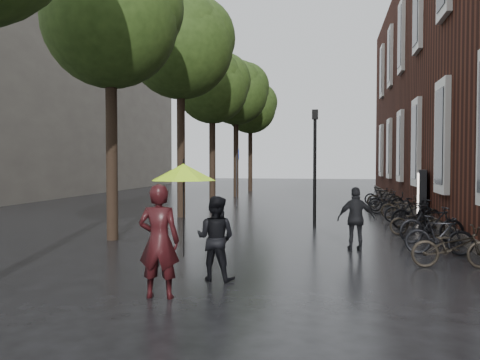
% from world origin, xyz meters
% --- Properties ---
extents(ground, '(120.00, 120.00, 0.00)m').
position_xyz_m(ground, '(0.00, 0.00, 0.00)').
color(ground, black).
extents(bg_building, '(16.00, 30.00, 14.00)m').
position_xyz_m(bg_building, '(-22.00, 28.00, 7.00)').
color(bg_building, '#47423D').
rests_on(bg_building, ground).
extents(street_trees, '(4.33, 34.03, 8.91)m').
position_xyz_m(street_trees, '(-3.99, 15.91, 6.34)').
color(street_trees, black).
rests_on(street_trees, ground).
extents(person_burgundy, '(0.70, 0.49, 1.86)m').
position_xyz_m(person_burgundy, '(-0.75, 1.39, 0.93)').
color(person_burgundy, black).
rests_on(person_burgundy, ground).
extents(person_black, '(0.85, 0.71, 1.57)m').
position_xyz_m(person_black, '(-0.13, 2.76, 0.79)').
color(person_black, black).
rests_on(person_black, ground).
extents(lime_umbrella, '(1.15, 1.15, 1.68)m').
position_xyz_m(lime_umbrella, '(-0.52, 2.01, 2.03)').
color(lime_umbrella, black).
rests_on(lime_umbrella, ground).
extents(pedestrian_walking, '(0.97, 0.49, 1.58)m').
position_xyz_m(pedestrian_walking, '(2.60, 6.45, 0.79)').
color(pedestrian_walking, black).
rests_on(pedestrian_walking, ground).
extents(parked_bicycles, '(2.11, 16.04, 1.04)m').
position_xyz_m(parked_bicycles, '(4.57, 12.30, 0.47)').
color(parked_bicycles, black).
rests_on(parked_bicycles, ground).
extents(ad_lightbox, '(0.29, 1.26, 1.91)m').
position_xyz_m(ad_lightbox, '(5.31, 13.35, 0.96)').
color(ad_lightbox, black).
rests_on(ad_lightbox, ground).
extents(lamp_post, '(0.20, 0.20, 3.96)m').
position_xyz_m(lamp_post, '(1.43, 10.88, 2.40)').
color(lamp_post, black).
rests_on(lamp_post, ground).
extents(cycle_sign, '(0.15, 0.51, 2.82)m').
position_xyz_m(cycle_sign, '(-2.62, 18.40, 1.87)').
color(cycle_sign, '#262628').
rests_on(cycle_sign, ground).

